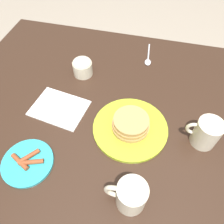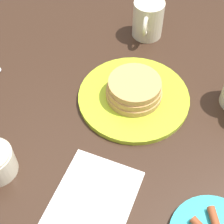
% 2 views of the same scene
% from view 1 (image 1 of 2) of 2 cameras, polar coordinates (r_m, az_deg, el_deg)
% --- Properties ---
extents(ground_plane, '(8.00, 8.00, 0.00)m').
position_cam_1_polar(ground_plane, '(1.41, 4.83, -21.43)').
color(ground_plane, gray).
extents(dining_table, '(1.46, 1.05, 0.75)m').
position_cam_1_polar(dining_table, '(0.81, 7.92, -9.06)').
color(dining_table, '#332116').
rests_on(dining_table, ground_plane).
extents(pancake_plate, '(0.25, 0.25, 0.06)m').
position_cam_1_polar(pancake_plate, '(0.71, 4.80, -3.87)').
color(pancake_plate, '#AAC628').
rests_on(pancake_plate, dining_table).
extents(side_plate_bacon, '(0.15, 0.15, 0.02)m').
position_cam_1_polar(side_plate_bacon, '(0.71, -21.20, -12.11)').
color(side_plate_bacon, '#2DADBC').
rests_on(side_plate_bacon, dining_table).
extents(coffee_mug, '(0.11, 0.08, 0.09)m').
position_cam_1_polar(coffee_mug, '(0.59, 4.78, -20.86)').
color(coffee_mug, beige).
rests_on(coffee_mug, dining_table).
extents(creamer_pitcher, '(0.12, 0.08, 0.10)m').
position_cam_1_polar(creamer_pitcher, '(0.72, 23.57, -4.96)').
color(creamer_pitcher, beige).
rests_on(creamer_pitcher, dining_table).
extents(sugar_bowl, '(0.08, 0.08, 0.08)m').
position_cam_1_polar(sugar_bowl, '(0.88, -7.73, 11.69)').
color(sugar_bowl, beige).
rests_on(sugar_bowl, dining_table).
extents(napkin, '(0.20, 0.16, 0.01)m').
position_cam_1_polar(napkin, '(0.79, -13.60, 1.00)').
color(napkin, white).
rests_on(napkin, dining_table).
extents(spoon, '(0.03, 0.14, 0.01)m').
position_cam_1_polar(spoon, '(0.97, 9.41, 13.68)').
color(spoon, silver).
rests_on(spoon, dining_table).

